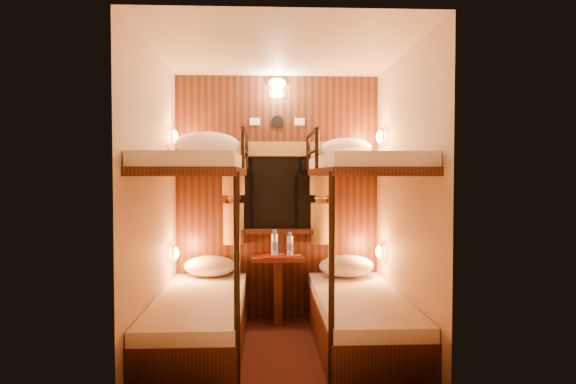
{
  "coord_description": "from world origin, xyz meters",
  "views": [
    {
      "loc": [
        -0.12,
        -4.05,
        1.43
      ],
      "look_at": [
        0.07,
        0.15,
        1.29
      ],
      "focal_mm": 32.0,
      "sensor_mm": 36.0,
      "label": 1
    }
  ],
  "objects_px": {
    "bunk_left": "(200,283)",
    "bottle_left": "(275,244)",
    "bunk_right": "(360,281)",
    "table": "(278,280)",
    "bottle_right": "(290,246)"
  },
  "relations": [
    {
      "from": "table",
      "to": "bottle_left",
      "type": "bearing_deg",
      "value": -177.82
    },
    {
      "from": "bottle_right",
      "to": "table",
      "type": "bearing_deg",
      "value": 175.71
    },
    {
      "from": "bunk_right",
      "to": "bottle_right",
      "type": "height_order",
      "value": "bunk_right"
    },
    {
      "from": "bunk_left",
      "to": "bottle_right",
      "type": "distance_m",
      "value": 1.1
    },
    {
      "from": "bunk_left",
      "to": "bottle_left",
      "type": "bearing_deg",
      "value": 51.6
    },
    {
      "from": "bunk_left",
      "to": "bunk_right",
      "type": "xyz_separation_m",
      "value": [
        1.3,
        0.0,
        0.0
      ]
    },
    {
      "from": "bottle_right",
      "to": "bunk_right",
      "type": "bearing_deg",
      "value": -55.47
    },
    {
      "from": "bunk_left",
      "to": "bunk_right",
      "type": "height_order",
      "value": "same"
    },
    {
      "from": "bunk_right",
      "to": "bottle_right",
      "type": "relative_size",
      "value": 8.41
    },
    {
      "from": "bunk_left",
      "to": "bottle_right",
      "type": "relative_size",
      "value": 8.41
    },
    {
      "from": "bunk_right",
      "to": "table",
      "type": "distance_m",
      "value": 1.02
    },
    {
      "from": "bunk_right",
      "to": "table",
      "type": "xyz_separation_m",
      "value": [
        -0.65,
        0.78,
        -0.14
      ]
    },
    {
      "from": "bunk_left",
      "to": "bottle_right",
      "type": "height_order",
      "value": "bunk_left"
    },
    {
      "from": "table",
      "to": "bottle_right",
      "type": "xyz_separation_m",
      "value": [
        0.12,
        -0.01,
        0.33
      ]
    },
    {
      "from": "bunk_left",
      "to": "table",
      "type": "xyz_separation_m",
      "value": [
        0.65,
        0.78,
        -0.14
      ]
    }
  ]
}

